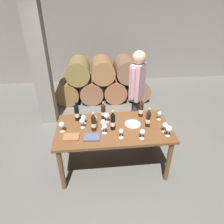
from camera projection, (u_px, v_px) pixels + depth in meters
ground_plane at (113, 164)px, 3.27m from camera, size 14.00×14.00×0.00m
cellar_back_wall at (99, 38)px, 6.21m from camera, size 10.00×0.24×2.80m
barrel_stack at (103, 81)px, 5.25m from camera, size 2.49×0.90×1.15m
stone_pillar at (41, 64)px, 3.89m from camera, size 0.32×0.32×2.60m
dining_table at (113, 132)px, 2.94m from camera, size 1.70×0.90×0.76m
wine_bottle_0 at (77, 113)px, 3.01m from camera, size 0.07×0.07×0.31m
wine_bottle_1 at (113, 121)px, 2.79m from camera, size 0.07×0.07×0.31m
wine_bottle_2 at (148, 119)px, 2.86m from camera, size 0.07×0.07×0.31m
wine_bottle_3 at (94, 123)px, 2.76m from camera, size 0.07×0.07×0.30m
wine_bottle_4 at (103, 111)px, 3.06m from camera, size 0.07×0.07×0.29m
wine_bottle_5 at (141, 109)px, 3.12m from camera, size 0.07×0.07×0.30m
wine_glass_0 at (107, 116)px, 2.96m from camera, size 0.09×0.09×0.16m
wine_glass_1 at (94, 118)px, 2.90m from camera, size 0.09×0.09×0.16m
wine_glass_2 at (104, 127)px, 2.71m from camera, size 0.08×0.08×0.15m
wine_glass_3 at (159, 114)px, 3.04m from camera, size 0.07×0.07×0.14m
wine_glass_4 at (121, 132)px, 2.62m from camera, size 0.07×0.07×0.14m
wine_glass_5 at (165, 125)px, 2.74m from camera, size 0.08×0.08×0.16m
wine_glass_6 at (61, 125)px, 2.75m from camera, size 0.08×0.08×0.16m
wine_glass_7 at (142, 132)px, 2.60m from camera, size 0.08×0.08×0.15m
wine_glass_8 at (103, 123)px, 2.80m from camera, size 0.08×0.08×0.16m
wine_glass_9 at (82, 121)px, 2.83m from camera, size 0.08×0.08×0.15m
wine_glass_10 at (83, 118)px, 2.93m from camera, size 0.08×0.08×0.15m
wine_glass_11 at (169, 129)px, 2.65m from camera, size 0.09×0.09×0.16m
tasting_notebook at (92, 137)px, 2.65m from camera, size 0.23×0.18×0.03m
leather_ledger at (71, 137)px, 2.66m from camera, size 0.23×0.17×0.03m
serving_plate at (133, 124)px, 2.96m from camera, size 0.24×0.24×0.01m
sommelier_presenting at (137, 89)px, 3.45m from camera, size 0.33×0.42×1.72m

